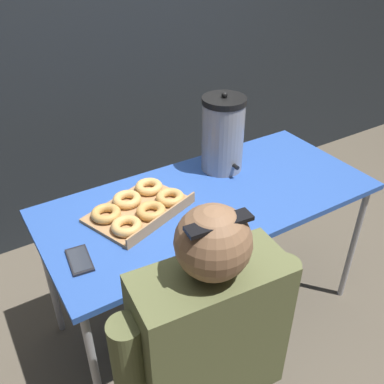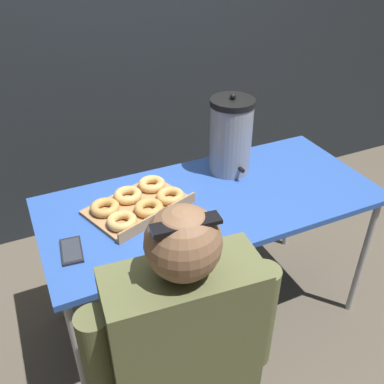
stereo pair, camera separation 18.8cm
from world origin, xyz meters
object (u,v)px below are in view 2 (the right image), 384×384
at_px(coffee_urn, 231,136).
at_px(cell_phone, 72,251).
at_px(donut_box, 138,203).
at_px(person_seated, 185,364).

distance_m(coffee_urn, cell_phone, 0.92).
bearing_deg(donut_box, cell_phone, -173.50).
bearing_deg(cell_phone, person_seated, -57.32).
height_order(donut_box, cell_phone, donut_box).
height_order(donut_box, person_seated, person_seated).
height_order(cell_phone, person_seated, person_seated).
bearing_deg(donut_box, coffee_urn, -6.38).
distance_m(coffee_urn, person_seated, 1.07).
bearing_deg(person_seated, cell_phone, -58.81).
distance_m(cell_phone, person_seated, 0.60).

